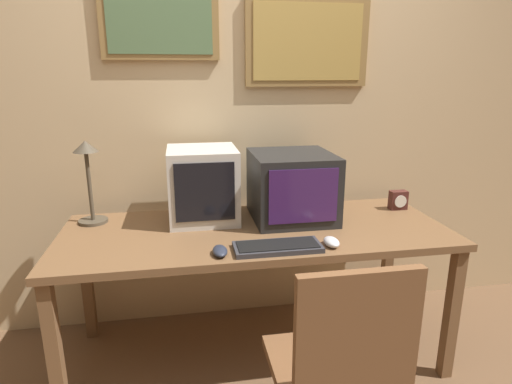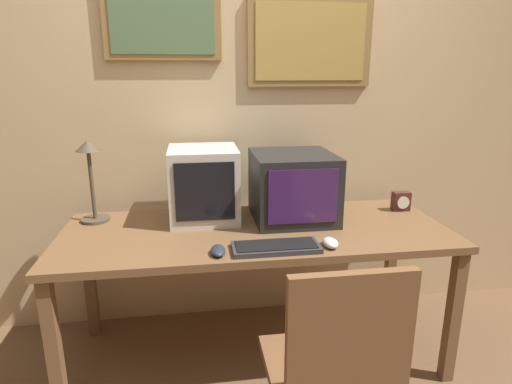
% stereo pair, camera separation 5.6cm
% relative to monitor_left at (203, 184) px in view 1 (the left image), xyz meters
% --- Properties ---
extents(wall_back, '(8.00, 0.08, 2.60)m').
position_rel_monitor_left_xyz_m(wall_back, '(0.25, 0.30, 0.39)').
color(wall_back, '#D1B284').
rests_on(wall_back, ground_plane).
extents(desk, '(1.92, 0.76, 0.73)m').
position_rel_monitor_left_xyz_m(desk, '(0.25, -0.19, -0.26)').
color(desk, brown).
rests_on(desk, ground_plane).
extents(monitor_left, '(0.35, 0.37, 0.38)m').
position_rel_monitor_left_xyz_m(monitor_left, '(0.00, 0.00, 0.00)').
color(monitor_left, beige).
rests_on(monitor_left, desk).
extents(monitor_right, '(0.42, 0.45, 0.35)m').
position_rel_monitor_left_xyz_m(monitor_right, '(0.47, -0.06, -0.02)').
color(monitor_right, black).
rests_on(monitor_right, desk).
extents(keyboard_main, '(0.39, 0.16, 0.03)m').
position_rel_monitor_left_xyz_m(keyboard_main, '(0.30, -0.47, -0.18)').
color(keyboard_main, '#333338').
rests_on(keyboard_main, desk).
extents(mouse_near_keyboard, '(0.07, 0.11, 0.04)m').
position_rel_monitor_left_xyz_m(mouse_near_keyboard, '(0.55, -0.47, -0.17)').
color(mouse_near_keyboard, silver).
rests_on(mouse_near_keyboard, desk).
extents(mouse_far_corner, '(0.06, 0.12, 0.03)m').
position_rel_monitor_left_xyz_m(mouse_far_corner, '(0.04, -0.48, -0.17)').
color(mouse_far_corner, '#282D3D').
rests_on(mouse_far_corner, desk).
extents(desk_clock, '(0.10, 0.06, 0.11)m').
position_rel_monitor_left_xyz_m(desk_clock, '(1.10, -0.02, -0.14)').
color(desk_clock, '#4C231E').
rests_on(desk_clock, desk).
extents(desk_lamp, '(0.15, 0.15, 0.43)m').
position_rel_monitor_left_xyz_m(desk_lamp, '(-0.57, 0.05, 0.09)').
color(desk_lamp, '#4C4233').
rests_on(desk_lamp, desk).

